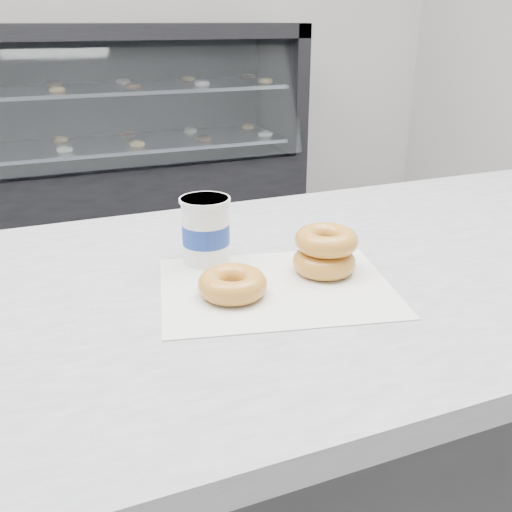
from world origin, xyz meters
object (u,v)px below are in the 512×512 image
(display_case, at_px, (100,160))
(donut_stack, at_px, (325,251))
(coffee_cup, at_px, (206,230))
(counter, at_px, (300,482))
(donut_single, at_px, (232,284))

(display_case, bearing_deg, donut_stack, -89.70)
(coffee_cup, bearing_deg, display_case, 103.46)
(counter, distance_m, donut_stack, 0.49)
(donut_stack, xyz_separation_m, coffee_cup, (-0.16, 0.11, 0.02))
(counter, height_order, display_case, display_case)
(display_case, xyz_separation_m, donut_stack, (0.01, -2.75, 0.45))
(donut_single, relative_size, coffee_cup, 0.92)
(donut_single, xyz_separation_m, coffee_cup, (0.00, 0.13, 0.04))
(donut_single, distance_m, donut_stack, 0.17)
(donut_stack, bearing_deg, coffee_cup, 145.28)
(counter, relative_size, donut_stack, 26.47)
(donut_single, height_order, donut_stack, donut_stack)
(donut_single, bearing_deg, counter, 18.34)
(counter, xyz_separation_m, donut_single, (-0.15, -0.05, 0.47))
(display_case, xyz_separation_m, donut_single, (-0.15, -2.77, 0.43))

